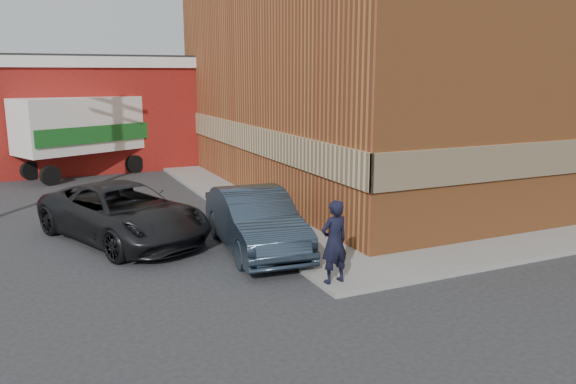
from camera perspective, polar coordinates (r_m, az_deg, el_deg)
name	(u,v)px	position (r m, az deg, el deg)	size (l,w,h in m)	color
ground	(317,270)	(13.91, 3.01, -7.90)	(90.00, 90.00, 0.00)	#28282B
brick_building	(397,75)	(25.23, 11.00, 11.63)	(14.25, 18.25, 9.36)	#A85A2B
sidewalk_south	(565,240)	(17.90, 26.34, -4.42)	(16.00, 1.80, 0.12)	gray
sidewalk_west	(225,195)	(22.14, -6.41, -0.29)	(1.80, 18.00, 0.12)	gray
warehouse	(32,112)	(31.65, -24.56, 7.41)	(16.30, 8.30, 5.60)	maroon
man	(334,242)	(12.51, 4.72, -5.06)	(0.69, 0.45, 1.89)	black
sedan	(255,221)	(15.20, -3.35, -2.91)	(1.75, 5.02, 1.66)	#2B3848
suv_a	(123,213)	(16.75, -16.45, -2.03)	(2.71, 5.88, 1.63)	black
box_truck	(96,130)	(28.13, -18.95, 5.98)	(7.69, 5.02, 3.67)	white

